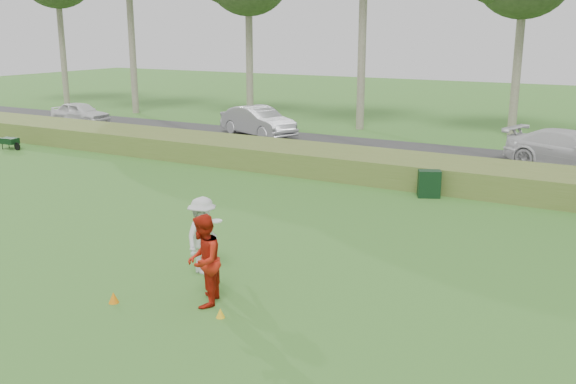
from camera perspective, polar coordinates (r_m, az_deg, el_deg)
The scene contains 12 objects.
ground at distance 14.37m, azimuth -7.92°, elevation -8.50°, with size 120.00×120.00×0.00m, color #306C24.
reed_strip at distance 24.44m, azimuth 9.23°, elevation 2.12°, with size 80.00×3.00×0.90m, color #546B2B.
park_road at distance 29.18m, azimuth 12.62°, elevation 3.10°, with size 80.00×6.00×0.06m, color #2D2D2D.
player_white at distance 14.99m, azimuth -7.59°, elevation -3.82°, with size 0.95×1.25×1.81m.
player_red at distance 13.22m, azimuth -7.55°, elevation -6.06°, with size 0.94×0.73×1.93m, color red.
cone_orange at distance 13.98m, azimuth -15.24°, elevation -9.03°, with size 0.21×0.21×0.24m, color orange.
cone_yellow at distance 12.94m, azimuth -6.03°, elevation -10.64°, with size 0.18×0.18×0.20m, color yellow.
utility_cabinet at distance 22.13m, azimuth 12.43°, elevation 0.72°, with size 0.74×0.46×0.92m, color black.
wheelbarrow at distance 32.97m, azimuth -23.48°, elevation 4.17°, with size 1.10×0.52×0.55m.
car_left at distance 40.00m, azimuth -17.97°, elevation 6.70°, with size 1.52×3.78×1.29m, color white.
car_mid at distance 33.77m, azimuth -2.68°, elevation 6.30°, with size 1.63×4.67×1.54m, color #BCBDC1.
car_right at distance 28.04m, azimuth 23.92°, elevation 3.41°, with size 2.14×5.25×1.52m, color silver.
Camera 1 is at (8.13, -10.47, 5.55)m, focal length 40.00 mm.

